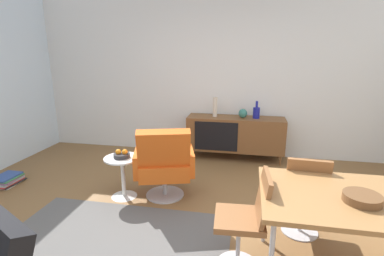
{
  "coord_description": "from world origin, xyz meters",
  "views": [
    {
      "loc": [
        0.57,
        -2.45,
        1.78
      ],
      "look_at": [
        -0.06,
        0.77,
        0.91
      ],
      "focal_mm": 27.22,
      "sensor_mm": 36.0,
      "label": 1
    }
  ],
  "objects_px": {
    "magazine_stack": "(7,180)",
    "sideboard": "(235,134)",
    "dining_table": "(371,203)",
    "vase_cobalt": "(243,113)",
    "lounge_chair_red": "(164,163)",
    "dining_chair_back_left": "(304,192)",
    "dining_chair_near_window": "(247,218)",
    "fruit_bowl": "(122,155)",
    "vase_ceramic_small": "(215,107)",
    "vase_sculptural_dark": "(256,112)",
    "wooden_bowl_on_table": "(362,198)",
    "side_table_round": "(123,172)"
  },
  "relations": [
    {
      "from": "vase_sculptural_dark",
      "to": "dining_table",
      "type": "xyz_separation_m",
      "value": [
        0.79,
        -2.61,
        -0.12
      ]
    },
    {
      "from": "sideboard",
      "to": "dining_chair_back_left",
      "type": "xyz_separation_m",
      "value": [
        0.76,
        -2.05,
        0.03
      ]
    },
    {
      "from": "vase_ceramic_small",
      "to": "dining_chair_near_window",
      "type": "distance_m",
      "value": 2.7
    },
    {
      "from": "sideboard",
      "to": "vase_sculptural_dark",
      "type": "height_order",
      "value": "vase_sculptural_dark"
    },
    {
      "from": "wooden_bowl_on_table",
      "to": "dining_table",
      "type": "bearing_deg",
      "value": 39.46
    },
    {
      "from": "vase_sculptural_dark",
      "to": "vase_ceramic_small",
      "type": "height_order",
      "value": "vase_ceramic_small"
    },
    {
      "from": "sideboard",
      "to": "dining_table",
      "type": "distance_m",
      "value": 2.85
    },
    {
      "from": "fruit_bowl",
      "to": "magazine_stack",
      "type": "bearing_deg",
      "value": 179.78
    },
    {
      "from": "vase_sculptural_dark",
      "to": "fruit_bowl",
      "type": "relative_size",
      "value": 1.42
    },
    {
      "from": "wooden_bowl_on_table",
      "to": "dining_chair_back_left",
      "type": "height_order",
      "value": "dining_chair_back_left"
    },
    {
      "from": "dining_chair_near_window",
      "to": "fruit_bowl",
      "type": "relative_size",
      "value": 4.28
    },
    {
      "from": "vase_ceramic_small",
      "to": "lounge_chair_red",
      "type": "xyz_separation_m",
      "value": [
        -0.43,
        -1.57,
        -0.42
      ]
    },
    {
      "from": "vase_cobalt",
      "to": "lounge_chair_red",
      "type": "bearing_deg",
      "value": -119.58
    },
    {
      "from": "vase_cobalt",
      "to": "dining_table",
      "type": "height_order",
      "value": "vase_cobalt"
    },
    {
      "from": "dining_chair_back_left",
      "to": "fruit_bowl",
      "type": "height_order",
      "value": "dining_chair_back_left"
    },
    {
      "from": "vase_sculptural_dark",
      "to": "dining_chair_near_window",
      "type": "relative_size",
      "value": 0.33
    },
    {
      "from": "dining_chair_near_window",
      "to": "dining_table",
      "type": "bearing_deg",
      "value": -0.25
    },
    {
      "from": "dining_table",
      "to": "sideboard",
      "type": "bearing_deg",
      "value": 113.22
    },
    {
      "from": "fruit_bowl",
      "to": "dining_chair_back_left",
      "type": "bearing_deg",
      "value": -11.51
    },
    {
      "from": "side_table_round",
      "to": "vase_ceramic_small",
      "type": "bearing_deg",
      "value": 59.84
    },
    {
      "from": "vase_cobalt",
      "to": "fruit_bowl",
      "type": "relative_size",
      "value": 0.73
    },
    {
      "from": "sideboard",
      "to": "wooden_bowl_on_table",
      "type": "distance_m",
      "value": 2.89
    },
    {
      "from": "lounge_chair_red",
      "to": "vase_sculptural_dark",
      "type": "bearing_deg",
      "value": 54.82
    },
    {
      "from": "dining_table",
      "to": "magazine_stack",
      "type": "height_order",
      "value": "dining_table"
    },
    {
      "from": "sideboard",
      "to": "magazine_stack",
      "type": "xyz_separation_m",
      "value": [
        -3.02,
        -1.62,
        -0.38
      ]
    },
    {
      "from": "sideboard",
      "to": "vase_ceramic_small",
      "type": "xyz_separation_m",
      "value": [
        -0.35,
        0.0,
        0.44
      ]
    },
    {
      "from": "vase_sculptural_dark",
      "to": "lounge_chair_red",
      "type": "distance_m",
      "value": 1.95
    },
    {
      "from": "vase_cobalt",
      "to": "dining_chair_near_window",
      "type": "height_order",
      "value": "vase_cobalt"
    },
    {
      "from": "dining_chair_back_left",
      "to": "dining_chair_near_window",
      "type": "bearing_deg",
      "value": -133.96
    },
    {
      "from": "sideboard",
      "to": "dining_chair_near_window",
      "type": "relative_size",
      "value": 1.87
    },
    {
      "from": "dining_table",
      "to": "lounge_chair_red",
      "type": "relative_size",
      "value": 1.69
    },
    {
      "from": "dining_table",
      "to": "fruit_bowl",
      "type": "xyz_separation_m",
      "value": [
        -2.41,
        0.98,
        -0.14
      ]
    },
    {
      "from": "sideboard",
      "to": "dining_chair_near_window",
      "type": "distance_m",
      "value": 2.61
    },
    {
      "from": "sideboard",
      "to": "dining_chair_back_left",
      "type": "relative_size",
      "value": 1.87
    },
    {
      "from": "wooden_bowl_on_table",
      "to": "side_table_round",
      "type": "relative_size",
      "value": 0.5
    },
    {
      "from": "vase_cobalt",
      "to": "dining_chair_back_left",
      "type": "bearing_deg",
      "value": -72.39
    },
    {
      "from": "dining_table",
      "to": "dining_chair_near_window",
      "type": "xyz_separation_m",
      "value": [
        -0.89,
        0.0,
        -0.23
      ]
    },
    {
      "from": "sideboard",
      "to": "vase_sculptural_dark",
      "type": "bearing_deg",
      "value": 0.33
    },
    {
      "from": "sideboard",
      "to": "lounge_chair_red",
      "type": "bearing_deg",
      "value": -116.35
    },
    {
      "from": "sideboard",
      "to": "lounge_chair_red",
      "type": "xyz_separation_m",
      "value": [
        -0.78,
        -1.57,
        0.03
      ]
    },
    {
      "from": "dining_table",
      "to": "dining_chair_back_left",
      "type": "distance_m",
      "value": 0.7
    },
    {
      "from": "dining_table",
      "to": "dining_chair_back_left",
      "type": "xyz_separation_m",
      "value": [
        -0.35,
        0.56,
        -0.23
      ]
    },
    {
      "from": "vase_cobalt",
      "to": "lounge_chair_red",
      "type": "xyz_separation_m",
      "value": [
        -0.89,
        -1.57,
        -0.33
      ]
    },
    {
      "from": "vase_cobalt",
      "to": "dining_chair_back_left",
      "type": "height_order",
      "value": "vase_cobalt"
    },
    {
      "from": "dining_table",
      "to": "magazine_stack",
      "type": "xyz_separation_m",
      "value": [
        -4.14,
        0.98,
        -0.63
      ]
    },
    {
      "from": "vase_ceramic_small",
      "to": "wooden_bowl_on_table",
      "type": "relative_size",
      "value": 1.25
    },
    {
      "from": "side_table_round",
      "to": "magazine_stack",
      "type": "xyz_separation_m",
      "value": [
        -1.72,
        0.01,
        -0.26
      ]
    },
    {
      "from": "dining_table",
      "to": "dining_chair_near_window",
      "type": "height_order",
      "value": "dining_chair_near_window"
    },
    {
      "from": "magazine_stack",
      "to": "sideboard",
      "type": "bearing_deg",
      "value": 28.23
    },
    {
      "from": "vase_ceramic_small",
      "to": "dining_chair_near_window",
      "type": "height_order",
      "value": "vase_ceramic_small"
    }
  ]
}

